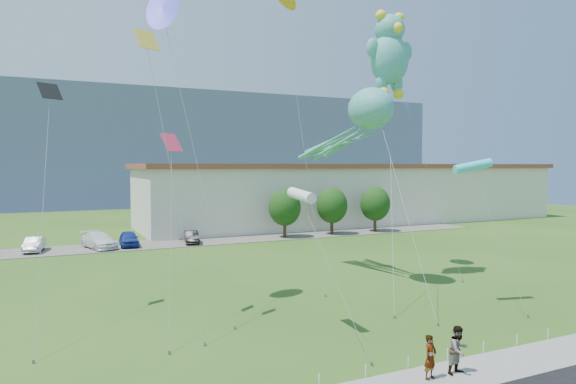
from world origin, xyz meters
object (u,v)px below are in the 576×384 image
at_px(pedestrian_left, 430,357).
at_px(teddy_bear_kite, 390,53).
at_px(parked_car_silver, 34,244).
at_px(parked_car_blue, 129,239).
at_px(octopus_kite, 358,123).
at_px(parked_car_black, 191,237).
at_px(warehouse, 358,193).
at_px(pedestrian_right, 459,350).
at_px(parked_car_white, 99,240).

relative_size(pedestrian_left, teddy_bear_kite, 0.09).
distance_m(parked_car_silver, teddy_bear_kite, 35.77).
relative_size(parked_car_blue, octopus_kite, 0.27).
bearing_deg(parked_car_black, octopus_kite, -65.38).
xyz_separation_m(warehouse, pedestrian_left, (-27.02, -46.58, -3.20)).
bearing_deg(teddy_bear_kite, parked_car_blue, 122.36).
bearing_deg(teddy_bear_kite, warehouse, 60.33).
relative_size(pedestrian_right, parked_car_silver, 0.44).
bearing_deg(parked_car_black, parked_car_white, -175.30).
height_order(pedestrian_left, parked_car_black, pedestrian_left).
bearing_deg(parked_car_white, parked_car_silver, 158.38).
bearing_deg(pedestrian_left, parked_car_white, 86.17).
height_order(warehouse, pedestrian_right, warehouse).
relative_size(parked_car_white, parked_car_blue, 1.19).
bearing_deg(parked_car_blue, pedestrian_left, -77.71).
relative_size(pedestrian_left, parked_car_blue, 0.38).
height_order(parked_car_blue, parked_car_black, parked_car_blue).
distance_m(pedestrian_right, parked_car_blue, 38.20).
height_order(parked_car_silver, parked_car_white, parked_car_white).
xyz_separation_m(pedestrian_left, teddy_bear_kite, (8.90, 14.78, 14.86)).
distance_m(parked_car_black, teddy_bear_kite, 27.90).
relative_size(pedestrian_left, parked_car_black, 0.43).
relative_size(pedestrian_right, parked_car_white, 0.35).
distance_m(warehouse, pedestrian_right, 53.37).
distance_m(pedestrian_right, parked_car_black, 36.80).
bearing_deg(parked_car_blue, octopus_kite, -57.98).
xyz_separation_m(pedestrian_left, parked_car_black, (0.54, 36.71, -0.23)).
relative_size(pedestrian_right, teddy_bear_kite, 0.10).
bearing_deg(parked_car_white, pedestrian_left, -94.34).
bearing_deg(pedestrian_left, octopus_kite, 50.21).
relative_size(warehouse, parked_car_white, 11.80).
distance_m(pedestrian_right, teddy_bear_kite, 22.28).
relative_size(warehouse, pedestrian_left, 37.10).
distance_m(parked_car_silver, octopus_kite, 32.29).
bearing_deg(octopus_kite, parked_car_black, 105.35).
distance_m(parked_car_silver, parked_car_blue, 8.41).
height_order(parked_car_black, teddy_bear_kite, teddy_bear_kite).
bearing_deg(pedestrian_right, parked_car_black, 83.88).
bearing_deg(teddy_bear_kite, pedestrian_right, -117.08).
bearing_deg(warehouse, parked_car_silver, -168.00).
bearing_deg(warehouse, pedestrian_left, -120.11).
height_order(pedestrian_right, parked_car_white, pedestrian_right).
distance_m(pedestrian_right, parked_car_white, 38.70).
height_order(pedestrian_left, parked_car_silver, pedestrian_left).
bearing_deg(parked_car_silver, parked_car_black, 4.23).
xyz_separation_m(pedestrian_right, parked_car_blue, (-6.80, 37.59, -0.22)).
relative_size(parked_car_silver, parked_car_blue, 0.95).
relative_size(parked_car_silver, octopus_kite, 0.26).
xyz_separation_m(warehouse, teddy_bear_kite, (-18.12, -31.80, 11.65)).
relative_size(parked_car_white, octopus_kite, 0.32).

